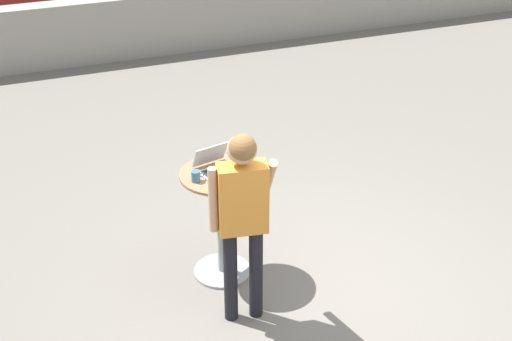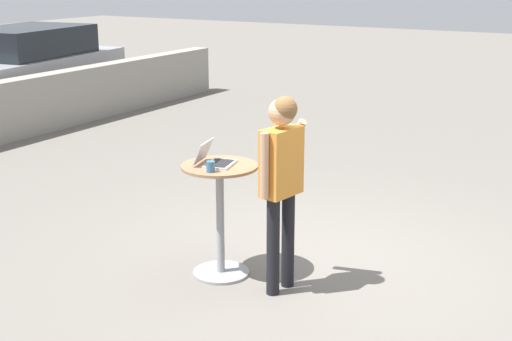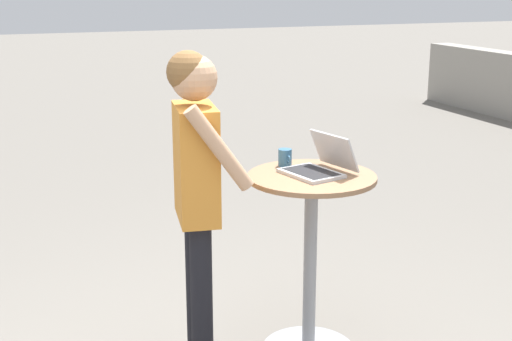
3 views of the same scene
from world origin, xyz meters
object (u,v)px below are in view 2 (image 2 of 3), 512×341
Objects in this scene: standing_person at (281,171)px; cafe_table at (220,209)px; laptop at (214,160)px; coffee_mug at (211,167)px; parked_car_near_street at (23,69)px.

cafe_table is at bearing 88.10° from standing_person.
laptop is 0.23m from coffee_mug.
standing_person is (-0.01, -0.66, -0.00)m from laptop.
coffee_mug is at bearing 109.49° from standing_person.
standing_person is at bearing -90.73° from laptop.
coffee_mug is at bearing -153.64° from laptop.
standing_person is 0.38× the size of parked_car_near_street.
cafe_table is 8.38m from parked_car_near_street.
standing_person is 8.92m from parked_car_near_street.
cafe_table is at bearing -121.21° from parked_car_near_street.
laptop is 8.35m from parked_car_near_street.
cafe_table is 0.76m from standing_person.
coffee_mug is 8.54m from parked_car_near_street.
coffee_mug is 0.02× the size of parked_car_near_street.
cafe_table is 0.50m from coffee_mug.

